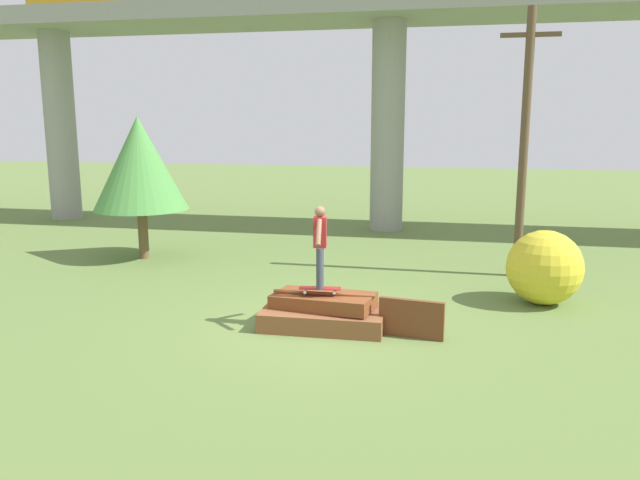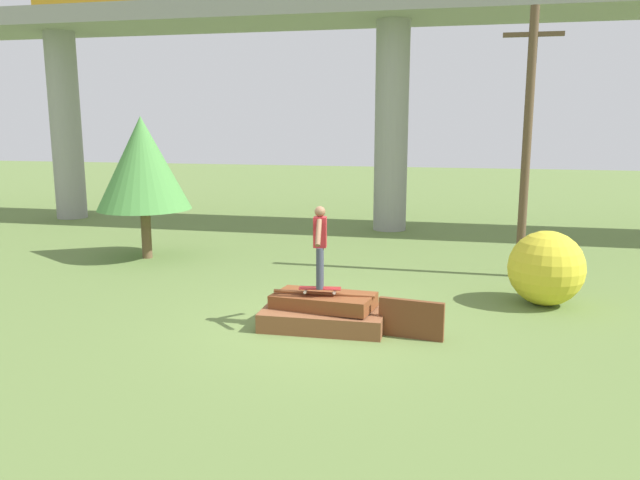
{
  "view_description": "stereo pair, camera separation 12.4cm",
  "coord_description": "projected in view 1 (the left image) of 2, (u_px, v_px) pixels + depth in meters",
  "views": [
    {
      "loc": [
        2.15,
        -10.43,
        3.62
      ],
      "look_at": [
        -0.05,
        -0.06,
        1.59
      ],
      "focal_mm": 35.0,
      "sensor_mm": 36.0,
      "label": 1
    },
    {
      "loc": [
        2.27,
        -10.4,
        3.62
      ],
      "look_at": [
        -0.05,
        -0.06,
        1.59
      ],
      "focal_mm": 35.0,
      "sensor_mm": 36.0,
      "label": 2
    }
  ],
  "objects": [
    {
      "name": "skateboard",
      "position": [
        320.0,
        289.0,
        10.96
      ],
      "size": [
        0.76,
        0.31,
        0.09
      ],
      "color": "maroon",
      "rests_on": "scrap_pile"
    },
    {
      "name": "scrap_plank_loose",
      "position": [
        411.0,
        319.0,
        10.54
      ],
      "size": [
        1.11,
        0.27,
        0.66
      ],
      "color": "brown",
      "rests_on": "ground_plane"
    },
    {
      "name": "scrap_pile",
      "position": [
        323.0,
        312.0,
        11.11
      ],
      "size": [
        2.18,
        1.26,
        0.65
      ],
      "color": "brown",
      "rests_on": "ground_plane"
    },
    {
      "name": "utility_pole",
      "position": [
        524.0,
        141.0,
        14.24
      ],
      "size": [
        1.3,
        0.2,
        6.11
      ],
      "color": "brown",
      "rests_on": "ground_plane"
    },
    {
      "name": "skater",
      "position": [
        320.0,
        242.0,
        10.8
      ],
      "size": [
        0.25,
        0.99,
        1.45
      ],
      "color": "#383D4C",
      "rests_on": "skateboard"
    },
    {
      "name": "tree_behind_left",
      "position": [
        139.0,
        164.0,
        16.25
      ],
      "size": [
        2.46,
        2.46,
        3.75
      ],
      "color": "brown",
      "rests_on": "ground_plane"
    },
    {
      "name": "highway_overpass",
      "position": [
        390.0,
        35.0,
        20.01
      ],
      "size": [
        44.0,
        3.53,
        7.41
      ],
      "color": "gray",
      "rests_on": "ground_plane"
    },
    {
      "name": "bush_yellow_flowering",
      "position": [
        544.0,
        268.0,
        12.42
      ],
      "size": [
        1.5,
        1.5,
        1.5
      ],
      "color": "gold",
      "rests_on": "ground_plane"
    },
    {
      "name": "ground_plane",
      "position": [
        324.0,
        327.0,
        11.14
      ],
      "size": [
        80.0,
        80.0,
        0.0
      ],
      "primitive_type": "plane",
      "color": "olive"
    }
  ]
}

